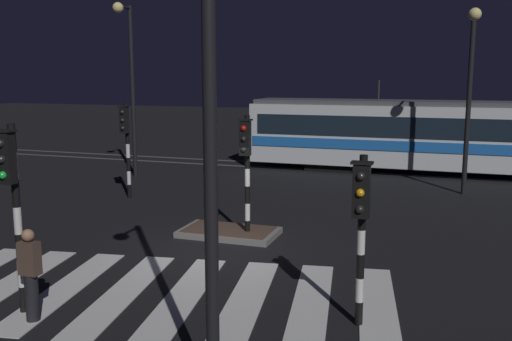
{
  "coord_description": "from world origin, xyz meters",
  "views": [
    {
      "loc": [
        5.51,
        -12.65,
        4.38
      ],
      "look_at": [
        -0.25,
        4.13,
        1.4
      ],
      "focal_mm": 40.05,
      "sensor_mm": 36.0,
      "label": 1
    }
  ],
  "objects_px": {
    "traffic_light_kerb_mid_left": "(12,191)",
    "traffic_light_corner_far_left": "(126,136)",
    "traffic_light_median_centre": "(246,158)",
    "tram": "(434,135)",
    "traffic_light_corner_near_right": "(361,216)",
    "street_lamp_trackside_right": "(470,78)",
    "street_lamp_near_kerb": "(201,56)",
    "street_lamp_trackside_left": "(129,69)",
    "pedestrian_waiting_at_kerb": "(30,275)"
  },
  "relations": [
    {
      "from": "street_lamp_near_kerb",
      "to": "traffic_light_kerb_mid_left",
      "type": "bearing_deg",
      "value": 158.63
    },
    {
      "from": "traffic_light_kerb_mid_left",
      "to": "traffic_light_corner_near_right",
      "type": "relative_size",
      "value": 1.16
    },
    {
      "from": "traffic_light_median_centre",
      "to": "street_lamp_near_kerb",
      "type": "xyz_separation_m",
      "value": [
        2.26,
        -7.8,
        2.4
      ]
    },
    {
      "from": "street_lamp_trackside_right",
      "to": "pedestrian_waiting_at_kerb",
      "type": "xyz_separation_m",
      "value": [
        -7.49,
        -14.07,
        -3.37
      ]
    },
    {
      "from": "street_lamp_trackside_right",
      "to": "pedestrian_waiting_at_kerb",
      "type": "bearing_deg",
      "value": -118.04
    },
    {
      "from": "traffic_light_median_centre",
      "to": "pedestrian_waiting_at_kerb",
      "type": "bearing_deg",
      "value": -106.49
    },
    {
      "from": "traffic_light_median_centre",
      "to": "tram",
      "type": "bearing_deg",
      "value": 70.26
    },
    {
      "from": "traffic_light_corner_far_left",
      "to": "street_lamp_trackside_right",
      "type": "relative_size",
      "value": 0.52
    },
    {
      "from": "street_lamp_near_kerb",
      "to": "pedestrian_waiting_at_kerb",
      "type": "height_order",
      "value": "street_lamp_near_kerb"
    },
    {
      "from": "street_lamp_trackside_right",
      "to": "street_lamp_near_kerb",
      "type": "distance_m",
      "value": 16.03
    },
    {
      "from": "street_lamp_trackside_right",
      "to": "street_lamp_near_kerb",
      "type": "bearing_deg",
      "value": -102.21
    },
    {
      "from": "traffic_light_kerb_mid_left",
      "to": "traffic_light_corner_far_left",
      "type": "height_order",
      "value": "traffic_light_kerb_mid_left"
    },
    {
      "from": "pedestrian_waiting_at_kerb",
      "to": "street_lamp_trackside_right",
      "type": "bearing_deg",
      "value": 61.96
    },
    {
      "from": "traffic_light_median_centre",
      "to": "street_lamp_near_kerb",
      "type": "bearing_deg",
      "value": -73.83
    },
    {
      "from": "traffic_light_median_centre",
      "to": "traffic_light_corner_near_right",
      "type": "xyz_separation_m",
      "value": [
        3.73,
        -4.55,
        -0.19
      ]
    },
    {
      "from": "traffic_light_median_centre",
      "to": "street_lamp_near_kerb",
      "type": "distance_m",
      "value": 8.47
    },
    {
      "from": "pedestrian_waiting_at_kerb",
      "to": "traffic_light_corner_near_right",
      "type": "bearing_deg",
      "value": 16.55
    },
    {
      "from": "traffic_light_kerb_mid_left",
      "to": "traffic_light_corner_near_right",
      "type": "bearing_deg",
      "value": 13.85
    },
    {
      "from": "street_lamp_near_kerb",
      "to": "pedestrian_waiting_at_kerb",
      "type": "distance_m",
      "value": 5.76
    },
    {
      "from": "traffic_light_corner_far_left",
      "to": "pedestrian_waiting_at_kerb",
      "type": "relative_size",
      "value": 2.0
    },
    {
      "from": "traffic_light_kerb_mid_left",
      "to": "street_lamp_near_kerb",
      "type": "bearing_deg",
      "value": -21.37
    },
    {
      "from": "traffic_light_median_centre",
      "to": "street_lamp_trackside_right",
      "type": "height_order",
      "value": "street_lamp_trackside_right"
    },
    {
      "from": "pedestrian_waiting_at_kerb",
      "to": "tram",
      "type": "bearing_deg",
      "value": 71.34
    },
    {
      "from": "traffic_light_kerb_mid_left",
      "to": "street_lamp_trackside_right",
      "type": "xyz_separation_m",
      "value": [
        7.93,
        13.89,
        1.92
      ]
    },
    {
      "from": "traffic_light_corner_near_right",
      "to": "street_lamp_near_kerb",
      "type": "relative_size",
      "value": 0.42
    },
    {
      "from": "street_lamp_trackside_left",
      "to": "street_lamp_near_kerb",
      "type": "relative_size",
      "value": 1.0
    },
    {
      "from": "traffic_light_median_centre",
      "to": "traffic_light_corner_far_left",
      "type": "bearing_deg",
      "value": 149.33
    },
    {
      "from": "traffic_light_median_centre",
      "to": "street_lamp_trackside_right",
      "type": "bearing_deg",
      "value": 54.28
    },
    {
      "from": "traffic_light_median_centre",
      "to": "street_lamp_trackside_left",
      "type": "height_order",
      "value": "street_lamp_trackside_left"
    },
    {
      "from": "traffic_light_corner_near_right",
      "to": "tram",
      "type": "height_order",
      "value": "tram"
    },
    {
      "from": "street_lamp_near_kerb",
      "to": "tram",
      "type": "xyz_separation_m",
      "value": [
        2.12,
        20.02,
        -2.85
      ]
    },
    {
      "from": "street_lamp_near_kerb",
      "to": "pedestrian_waiting_at_kerb",
      "type": "bearing_deg",
      "value": 158.68
    },
    {
      "from": "traffic_light_corner_far_left",
      "to": "street_lamp_trackside_left",
      "type": "xyz_separation_m",
      "value": [
        -2.11,
        3.82,
        2.35
      ]
    },
    {
      "from": "traffic_light_median_centre",
      "to": "street_lamp_trackside_right",
      "type": "xyz_separation_m",
      "value": [
        5.65,
        7.86,
        2.05
      ]
    },
    {
      "from": "street_lamp_trackside_left",
      "to": "tram",
      "type": "height_order",
      "value": "street_lamp_trackside_left"
    },
    {
      "from": "traffic_light_median_centre",
      "to": "traffic_light_corner_near_right",
      "type": "relative_size",
      "value": 1.09
    },
    {
      "from": "traffic_light_kerb_mid_left",
      "to": "street_lamp_trackside_right",
      "type": "bearing_deg",
      "value": 60.3
    },
    {
      "from": "street_lamp_trackside_right",
      "to": "street_lamp_trackside_left",
      "type": "distance_m",
      "value": 13.54
    },
    {
      "from": "traffic_light_kerb_mid_left",
      "to": "pedestrian_waiting_at_kerb",
      "type": "distance_m",
      "value": 1.53
    },
    {
      "from": "street_lamp_trackside_left",
      "to": "pedestrian_waiting_at_kerb",
      "type": "xyz_separation_m",
      "value": [
        6.03,
        -13.43,
        -3.72
      ]
    },
    {
      "from": "street_lamp_trackside_right",
      "to": "pedestrian_waiting_at_kerb",
      "type": "relative_size",
      "value": 3.88
    },
    {
      "from": "traffic_light_median_centre",
      "to": "pedestrian_waiting_at_kerb",
      "type": "height_order",
      "value": "traffic_light_median_centre"
    },
    {
      "from": "traffic_light_median_centre",
      "to": "traffic_light_kerb_mid_left",
      "type": "bearing_deg",
      "value": -110.63
    },
    {
      "from": "traffic_light_kerb_mid_left",
      "to": "traffic_light_corner_near_right",
      "type": "height_order",
      "value": "traffic_light_kerb_mid_left"
    },
    {
      "from": "street_lamp_trackside_right",
      "to": "street_lamp_near_kerb",
      "type": "height_order",
      "value": "street_lamp_near_kerb"
    },
    {
      "from": "traffic_light_corner_near_right",
      "to": "street_lamp_trackside_left",
      "type": "height_order",
      "value": "street_lamp_trackside_left"
    },
    {
      "from": "traffic_light_kerb_mid_left",
      "to": "street_lamp_near_kerb",
      "type": "distance_m",
      "value": 5.37
    },
    {
      "from": "traffic_light_corner_far_left",
      "to": "street_lamp_trackside_right",
      "type": "bearing_deg",
      "value": 21.32
    },
    {
      "from": "street_lamp_trackside_left",
      "to": "tram",
      "type": "xyz_separation_m",
      "value": [
        12.25,
        4.99,
        -2.85
      ]
    },
    {
      "from": "traffic_light_corner_far_left",
      "to": "street_lamp_trackside_right",
      "type": "distance_m",
      "value": 12.41
    }
  ]
}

